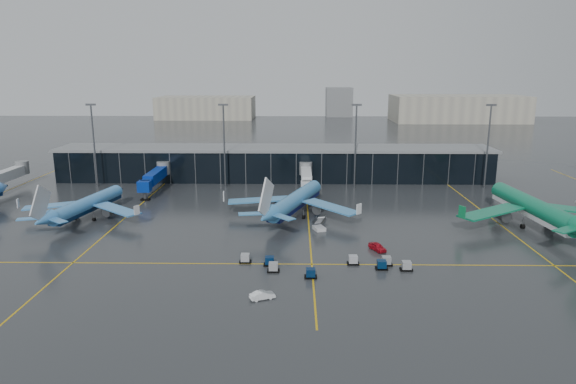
{
  "coord_description": "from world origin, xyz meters",
  "views": [
    {
      "loc": [
        7.03,
        -105.12,
        35.38
      ],
      "look_at": [
        5.0,
        18.0,
        6.0
      ],
      "focal_mm": 32.0,
      "sensor_mm": 36.0,
      "label": 1
    }
  ],
  "objects_px": {
    "airliner_arkefly": "(87,196)",
    "service_van_red": "(377,247)",
    "airliner_klm_near": "(296,191)",
    "airliner_aer_lingus": "(534,196)",
    "baggage_carts": "(328,264)",
    "service_van_white": "(262,295)",
    "mobile_airstair": "(319,227)"
  },
  "relations": [
    {
      "from": "airliner_klm_near",
      "to": "airliner_aer_lingus",
      "type": "relative_size",
      "value": 0.89
    },
    {
      "from": "mobile_airstair",
      "to": "service_van_white",
      "type": "xyz_separation_m",
      "value": [
        -10.53,
        -36.21,
        -0.1
      ]
    },
    {
      "from": "baggage_carts",
      "to": "service_van_red",
      "type": "bearing_deg",
      "value": 42.67
    },
    {
      "from": "baggage_carts",
      "to": "service_van_red",
      "type": "xyz_separation_m",
      "value": [
        10.47,
        9.65,
        0.01
      ]
    },
    {
      "from": "mobile_airstair",
      "to": "service_van_red",
      "type": "xyz_separation_m",
      "value": [
        11.13,
        -13.37,
        0.0
      ]
    },
    {
      "from": "service_van_red",
      "to": "service_van_white",
      "type": "bearing_deg",
      "value": -159.86
    },
    {
      "from": "airliner_klm_near",
      "to": "service_van_white",
      "type": "relative_size",
      "value": 10.08
    },
    {
      "from": "airliner_klm_near",
      "to": "airliner_aer_lingus",
      "type": "distance_m",
      "value": 55.48
    },
    {
      "from": "baggage_carts",
      "to": "service_van_white",
      "type": "xyz_separation_m",
      "value": [
        -11.19,
        -13.18,
        -0.09
      ]
    },
    {
      "from": "service_van_red",
      "to": "airliner_klm_near",
      "type": "bearing_deg",
      "value": 96.86
    },
    {
      "from": "baggage_carts",
      "to": "airliner_klm_near",
      "type": "bearing_deg",
      "value": 99.83
    },
    {
      "from": "airliner_arkefly",
      "to": "service_van_red",
      "type": "xyz_separation_m",
      "value": [
        67.09,
        -21.87,
        -4.9
      ]
    },
    {
      "from": "service_van_white",
      "to": "mobile_airstair",
      "type": "bearing_deg",
      "value": -39.7
    },
    {
      "from": "airliner_klm_near",
      "to": "service_van_white",
      "type": "height_order",
      "value": "airliner_klm_near"
    },
    {
      "from": "airliner_aer_lingus",
      "to": "service_van_white",
      "type": "xyz_separation_m",
      "value": [
        -60.12,
        -40.56,
        -6.36
      ]
    },
    {
      "from": "airliner_arkefly",
      "to": "mobile_airstair",
      "type": "height_order",
      "value": "airliner_arkefly"
    },
    {
      "from": "mobile_airstair",
      "to": "airliner_arkefly",
      "type": "bearing_deg",
      "value": 152.44
    },
    {
      "from": "baggage_carts",
      "to": "service_van_white",
      "type": "relative_size",
      "value": 7.82
    },
    {
      "from": "airliner_arkefly",
      "to": "mobile_airstair",
      "type": "relative_size",
      "value": 9.86
    },
    {
      "from": "airliner_aer_lingus",
      "to": "baggage_carts",
      "type": "height_order",
      "value": "airliner_aer_lingus"
    },
    {
      "from": "airliner_arkefly",
      "to": "baggage_carts",
      "type": "distance_m",
      "value": 64.98
    },
    {
      "from": "service_van_red",
      "to": "airliner_arkefly",
      "type": "bearing_deg",
      "value": 135.57
    },
    {
      "from": "service_van_white",
      "to": "airliner_klm_near",
      "type": "bearing_deg",
      "value": -29.6
    },
    {
      "from": "airliner_aer_lingus",
      "to": "baggage_carts",
      "type": "distance_m",
      "value": 56.42
    },
    {
      "from": "airliner_klm_near",
      "to": "service_van_red",
      "type": "relative_size",
      "value": 9.05
    },
    {
      "from": "airliner_aer_lingus",
      "to": "mobile_airstair",
      "type": "xyz_separation_m",
      "value": [
        -49.59,
        -4.35,
        -6.26
      ]
    },
    {
      "from": "baggage_carts",
      "to": "mobile_airstair",
      "type": "distance_m",
      "value": 23.03
    },
    {
      "from": "airliner_aer_lingus",
      "to": "service_van_red",
      "type": "height_order",
      "value": "airliner_aer_lingus"
    },
    {
      "from": "mobile_airstair",
      "to": "airliner_klm_near",
      "type": "bearing_deg",
      "value": 95.53
    },
    {
      "from": "service_van_white",
      "to": "service_van_red",
      "type": "bearing_deg",
      "value": -66.96
    },
    {
      "from": "airliner_klm_near",
      "to": "mobile_airstair",
      "type": "xyz_separation_m",
      "value": [
        5.38,
        -11.83,
        -5.52
      ]
    },
    {
      "from": "airliner_klm_near",
      "to": "airliner_aer_lingus",
      "type": "height_order",
      "value": "airliner_aer_lingus"
    }
  ]
}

